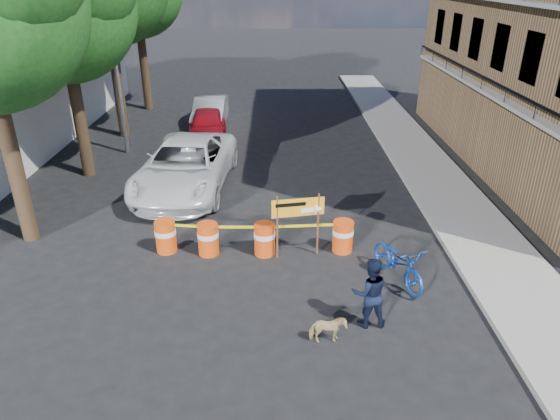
{
  "coord_description": "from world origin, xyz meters",
  "views": [
    {
      "loc": [
        0.29,
        -10.79,
        7.02
      ],
      "look_at": [
        0.41,
        1.1,
        1.3
      ],
      "focal_mm": 32.0,
      "sensor_mm": 36.0,
      "label": 1
    }
  ],
  "objects_px": {
    "barrel_far_right": "(343,236)",
    "barrel_mid_right": "(265,239)",
    "sedan_silver": "(210,112)",
    "sedan_red": "(207,125)",
    "barrel_mid_left": "(208,238)",
    "dog": "(328,330)",
    "detour_sign": "(305,212)",
    "bicycle": "(401,244)",
    "suv_white": "(186,166)",
    "pedestrian": "(370,293)",
    "barrel_far_left": "(166,236)"
  },
  "relations": [
    {
      "from": "barrel_far_left",
      "to": "bicycle",
      "type": "bearing_deg",
      "value": -14.28
    },
    {
      "from": "barrel_far_left",
      "to": "pedestrian",
      "type": "bearing_deg",
      "value": -32.63
    },
    {
      "from": "barrel_mid_left",
      "to": "sedan_red",
      "type": "distance_m",
      "value": 10.36
    },
    {
      "from": "sedan_red",
      "to": "pedestrian",
      "type": "bearing_deg",
      "value": -73.14
    },
    {
      "from": "dog",
      "to": "sedan_red",
      "type": "height_order",
      "value": "sedan_red"
    },
    {
      "from": "bicycle",
      "to": "barrel_mid_left",
      "type": "bearing_deg",
      "value": 143.51
    },
    {
      "from": "barrel_far_right",
      "to": "barrel_mid_right",
      "type": "bearing_deg",
      "value": -176.29
    },
    {
      "from": "barrel_mid_right",
      "to": "detour_sign",
      "type": "height_order",
      "value": "detour_sign"
    },
    {
      "from": "pedestrian",
      "to": "barrel_mid_left",
      "type": "bearing_deg",
      "value": -41.21
    },
    {
      "from": "barrel_mid_left",
      "to": "dog",
      "type": "xyz_separation_m",
      "value": [
        2.9,
        -3.66,
        -0.15
      ]
    },
    {
      "from": "barrel_far_left",
      "to": "sedan_red",
      "type": "distance_m",
      "value": 10.13
    },
    {
      "from": "barrel_far_left",
      "to": "sedan_silver",
      "type": "xyz_separation_m",
      "value": [
        -0.19,
        12.27,
        0.24
      ]
    },
    {
      "from": "pedestrian",
      "to": "barrel_far_right",
      "type": "bearing_deg",
      "value": -89.71
    },
    {
      "from": "barrel_far_left",
      "to": "sedan_silver",
      "type": "distance_m",
      "value": 12.27
    },
    {
      "from": "detour_sign",
      "to": "bicycle",
      "type": "bearing_deg",
      "value": -39.45
    },
    {
      "from": "pedestrian",
      "to": "bicycle",
      "type": "height_order",
      "value": "bicycle"
    },
    {
      "from": "barrel_mid_left",
      "to": "sedan_red",
      "type": "height_order",
      "value": "sedan_red"
    },
    {
      "from": "suv_white",
      "to": "sedan_red",
      "type": "distance_m",
      "value": 5.73
    },
    {
      "from": "barrel_far_left",
      "to": "barrel_far_right",
      "type": "distance_m",
      "value": 4.86
    },
    {
      "from": "barrel_mid_left",
      "to": "dog",
      "type": "height_order",
      "value": "barrel_mid_left"
    },
    {
      "from": "barrel_far_right",
      "to": "suv_white",
      "type": "distance_m",
      "value": 6.67
    },
    {
      "from": "barrel_far_right",
      "to": "detour_sign",
      "type": "xyz_separation_m",
      "value": [
        -1.08,
        -0.24,
        0.85
      ]
    },
    {
      "from": "suv_white",
      "to": "barrel_mid_left",
      "type": "bearing_deg",
      "value": -69.63
    },
    {
      "from": "barrel_mid_right",
      "to": "sedan_silver",
      "type": "bearing_deg",
      "value": 103.13
    },
    {
      "from": "barrel_mid_left",
      "to": "barrel_far_right",
      "type": "relative_size",
      "value": 1.0
    },
    {
      "from": "pedestrian",
      "to": "bicycle",
      "type": "bearing_deg",
      "value": -123.94
    },
    {
      "from": "pedestrian",
      "to": "suv_white",
      "type": "distance_m",
      "value": 9.18
    },
    {
      "from": "barrel_far_left",
      "to": "bicycle",
      "type": "xyz_separation_m",
      "value": [
        6.04,
        -1.54,
        0.58
      ]
    },
    {
      "from": "dog",
      "to": "sedan_red",
      "type": "xyz_separation_m",
      "value": [
        -4.16,
        13.94,
        0.36
      ]
    },
    {
      "from": "barrel_mid_right",
      "to": "barrel_far_right",
      "type": "relative_size",
      "value": 1.0
    },
    {
      "from": "bicycle",
      "to": "sedan_red",
      "type": "xyz_separation_m",
      "value": [
        -6.12,
        11.66,
        -0.37
      ]
    },
    {
      "from": "barrel_far_right",
      "to": "bicycle",
      "type": "relative_size",
      "value": 0.43
    },
    {
      "from": "suv_white",
      "to": "detour_sign",
      "type": "bearing_deg",
      "value": -45.74
    },
    {
      "from": "barrel_far_right",
      "to": "dog",
      "type": "xyz_separation_m",
      "value": [
        -0.77,
        -3.77,
        -0.15
      ]
    },
    {
      "from": "barrel_far_left",
      "to": "suv_white",
      "type": "relative_size",
      "value": 0.15
    },
    {
      "from": "detour_sign",
      "to": "dog",
      "type": "bearing_deg",
      "value": -95.36
    },
    {
      "from": "dog",
      "to": "sedan_silver",
      "type": "height_order",
      "value": "sedan_silver"
    },
    {
      "from": "barrel_far_left",
      "to": "barrel_far_right",
      "type": "bearing_deg",
      "value": -0.46
    },
    {
      "from": "bicycle",
      "to": "suv_white",
      "type": "bearing_deg",
      "value": 115.45
    },
    {
      "from": "barrel_mid_right",
      "to": "pedestrian",
      "type": "height_order",
      "value": "pedestrian"
    },
    {
      "from": "barrel_mid_left",
      "to": "barrel_mid_right",
      "type": "relative_size",
      "value": 1.0
    },
    {
      "from": "sedan_red",
      "to": "sedan_silver",
      "type": "bearing_deg",
      "value": 88.91
    },
    {
      "from": "barrel_mid_right",
      "to": "barrel_far_right",
      "type": "bearing_deg",
      "value": 3.71
    },
    {
      "from": "barrel_mid_left",
      "to": "bicycle",
      "type": "relative_size",
      "value": 0.43
    },
    {
      "from": "sedan_silver",
      "to": "detour_sign",
      "type": "bearing_deg",
      "value": -72.83
    },
    {
      "from": "detour_sign",
      "to": "sedan_silver",
      "type": "xyz_separation_m",
      "value": [
        -3.97,
        12.55,
        -0.61
      ]
    },
    {
      "from": "sedan_red",
      "to": "suv_white",
      "type": "bearing_deg",
      "value": -94.44
    },
    {
      "from": "barrel_far_right",
      "to": "sedan_silver",
      "type": "relative_size",
      "value": 0.21
    },
    {
      "from": "barrel_mid_right",
      "to": "bicycle",
      "type": "relative_size",
      "value": 0.43
    },
    {
      "from": "barrel_mid_left",
      "to": "detour_sign",
      "type": "distance_m",
      "value": 2.73
    }
  ]
}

